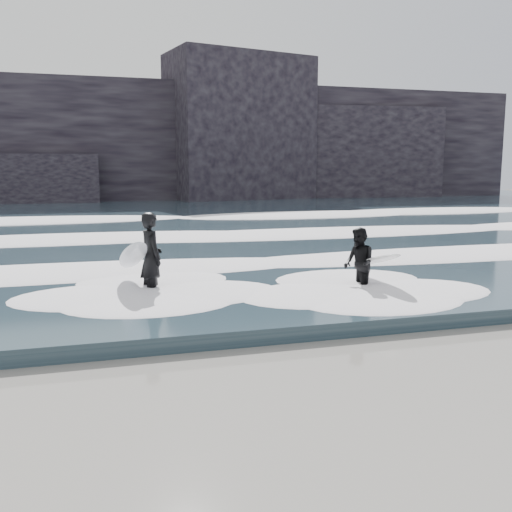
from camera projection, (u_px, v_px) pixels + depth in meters
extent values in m
plane|color=olive|center=(419.00, 412.00, 6.96)|extent=(120.00, 120.00, 0.00)
cube|color=#253640|center=(155.00, 215.00, 34.46)|extent=(90.00, 52.00, 0.30)
cube|color=black|center=(132.00, 144.00, 49.84)|extent=(70.00, 9.00, 10.00)
ellipsoid|color=white|center=(237.00, 263.00, 15.44)|extent=(60.00, 3.20, 0.20)
ellipsoid|color=white|center=(192.00, 234.00, 22.08)|extent=(60.00, 4.00, 0.24)
ellipsoid|color=white|center=(163.00, 215.00, 30.61)|extent=(60.00, 4.80, 0.30)
imported|color=black|center=(151.00, 257.00, 12.68)|extent=(0.64, 0.82, 1.99)
ellipsoid|color=silver|center=(133.00, 256.00, 12.62)|extent=(0.70, 1.99, 0.95)
imported|color=black|center=(359.00, 263.00, 12.91)|extent=(0.65, 0.82, 1.63)
ellipsoid|color=white|center=(376.00, 260.00, 13.01)|extent=(0.68, 2.15, 0.67)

